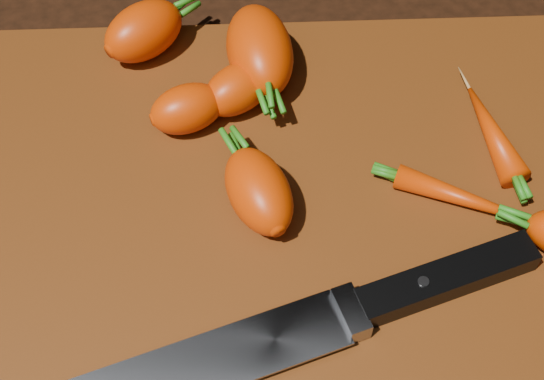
{
  "coord_description": "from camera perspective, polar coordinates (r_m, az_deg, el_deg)",
  "views": [
    {
      "loc": [
        -0.01,
        -0.3,
        0.48
      ],
      "look_at": [
        0.0,
        0.01,
        0.03
      ],
      "focal_mm": 50.0,
      "sensor_mm": 36.0,
      "label": 1
    }
  ],
  "objects": [
    {
      "name": "ground",
      "position": [
        0.56,
        0.04,
        -2.85
      ],
      "size": [
        2.0,
        2.0,
        0.01
      ],
      "primitive_type": "cube",
      "color": "black"
    },
    {
      "name": "cutting_board",
      "position": [
        0.56,
        0.04,
        -2.25
      ],
      "size": [
        0.5,
        0.4,
        0.01
      ],
      "primitive_type": "cube",
      "color": "#4E240A",
      "rests_on": "ground"
    },
    {
      "name": "carrot_0",
      "position": [
        0.65,
        -9.64,
        11.72
      ],
      "size": [
        0.08,
        0.08,
        0.05
      ],
      "primitive_type": "ellipsoid",
      "rotation": [
        0.0,
        0.0,
        0.7
      ],
      "color": "#E73E06",
      "rests_on": "cutting_board"
    },
    {
      "name": "carrot_1",
      "position": [
        0.62,
        -0.94,
        10.47
      ],
      "size": [
        0.06,
        0.1,
        0.05
      ],
      "primitive_type": "ellipsoid",
      "rotation": [
        0.0,
        0.0,
        -1.44
      ],
      "color": "#E73E06",
      "rests_on": "cutting_board"
    },
    {
      "name": "carrot_2",
      "position": [
        0.54,
        -1.01,
        -0.09
      ],
      "size": [
        0.07,
        0.08,
        0.04
      ],
      "primitive_type": "ellipsoid",
      "rotation": [
        0.0,
        0.0,
        1.93
      ],
      "color": "#E73E06",
      "rests_on": "cutting_board"
    },
    {
      "name": "carrot_3",
      "position": [
        0.6,
        -2.57,
        7.66
      ],
      "size": [
        0.07,
        0.07,
        0.04
      ],
      "primitive_type": "ellipsoid",
      "rotation": [
        0.0,
        0.0,
        3.79
      ],
      "color": "#E73E06",
      "rests_on": "cutting_board"
    },
    {
      "name": "carrot_4",
      "position": [
        0.59,
        -6.41,
        6.1
      ],
      "size": [
        0.07,
        0.06,
        0.04
      ],
      "primitive_type": "ellipsoid",
      "rotation": [
        0.0,
        0.0,
        0.37
      ],
      "color": "#E73E06",
      "rests_on": "cutting_board"
    },
    {
      "name": "carrot_6",
      "position": [
        0.56,
        14.47,
        -0.69
      ],
      "size": [
        0.1,
        0.06,
        0.02
      ],
      "primitive_type": "ellipsoid",
      "rotation": [
        0.0,
        0.0,
        -0.45
      ],
      "color": "#E73E06",
      "rests_on": "cutting_board"
    },
    {
      "name": "carrot_7",
      "position": [
        0.6,
        16.23,
        4.21
      ],
      "size": [
        0.04,
        0.09,
        0.02
      ],
      "primitive_type": "ellipsoid",
      "rotation": [
        0.0,
        0.0,
        1.77
      ],
      "color": "#E73E06",
      "rests_on": "cutting_board"
    },
    {
      "name": "knife",
      "position": [
        0.49,
        -4.72,
        -12.87
      ],
      "size": [
        0.36,
        0.15,
        0.02
      ],
      "rotation": [
        0.0,
        0.0,
        0.32
      ],
      "color": "gray",
      "rests_on": "cutting_board"
    }
  ]
}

